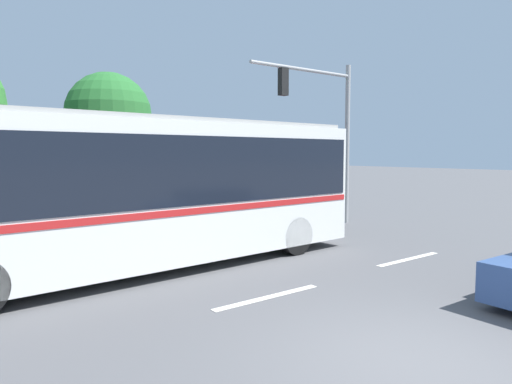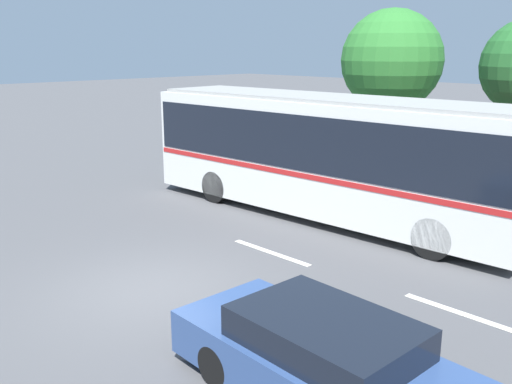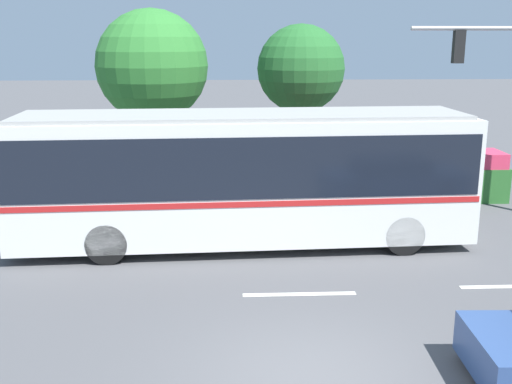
{
  "view_description": "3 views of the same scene",
  "coord_description": "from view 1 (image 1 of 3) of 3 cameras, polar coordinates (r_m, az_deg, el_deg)",
  "views": [
    {
      "loc": [
        -5.08,
        -3.2,
        2.67
      ],
      "look_at": [
        2.15,
        6.09,
        1.67
      ],
      "focal_mm": 32.35,
      "sensor_mm": 36.0,
      "label": 1
    },
    {
      "loc": [
        8.98,
        -5.93,
        4.74
      ],
      "look_at": [
        -0.5,
        3.42,
        1.34
      ],
      "focal_mm": 39.61,
      "sensor_mm": 36.0,
      "label": 2
    },
    {
      "loc": [
        -1.28,
        -8.83,
        5.3
      ],
      "look_at": [
        -0.64,
        4.93,
        1.82
      ],
      "focal_mm": 43.29,
      "sensor_mm": 36.0,
      "label": 3
    }
  ],
  "objects": [
    {
      "name": "lane_stripe_mid",
      "position": [
        12.31,
        18.35,
        -7.89
      ],
      "size": [
        2.4,
        0.16,
        0.01
      ],
      "primitive_type": "cube",
      "color": "silver",
      "rests_on": "ground"
    },
    {
      "name": "traffic_light_pole",
      "position": [
        17.1,
        8.81,
        8.9
      ],
      "size": [
        4.68,
        0.24,
        5.94
      ],
      "rotation": [
        0.0,
        0.0,
        3.14
      ],
      "color": "gray",
      "rests_on": "ground"
    },
    {
      "name": "street_tree_centre",
      "position": [
        19.02,
        -17.76,
        9.01
      ],
      "size": [
        3.28,
        3.28,
        5.78
      ],
      "color": "brown",
      "rests_on": "ground"
    },
    {
      "name": "flowering_hedge",
      "position": [
        16.46,
        -7.23,
        -1.72
      ],
      "size": [
        9.29,
        1.4,
        1.62
      ],
      "color": "#286028",
      "rests_on": "ground"
    },
    {
      "name": "ground_plane",
      "position": [
        6.57,
        19.26,
        -19.4
      ],
      "size": [
        140.0,
        140.0,
        0.0
      ],
      "primitive_type": "plane",
      "color": "#4C4C4F"
    },
    {
      "name": "lane_stripe_near",
      "position": [
        8.74,
        1.47,
        -12.89
      ],
      "size": [
        2.4,
        0.16,
        0.01
      ],
      "primitive_type": "cube",
      "color": "silver",
      "rests_on": "ground"
    },
    {
      "name": "city_bus",
      "position": [
        10.66,
        -14.63,
        0.87
      ],
      "size": [
        11.72,
        3.11,
        3.45
      ],
      "rotation": [
        0.0,
        0.0,
        0.04
      ],
      "color": "silver",
      "rests_on": "ground"
    }
  ]
}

